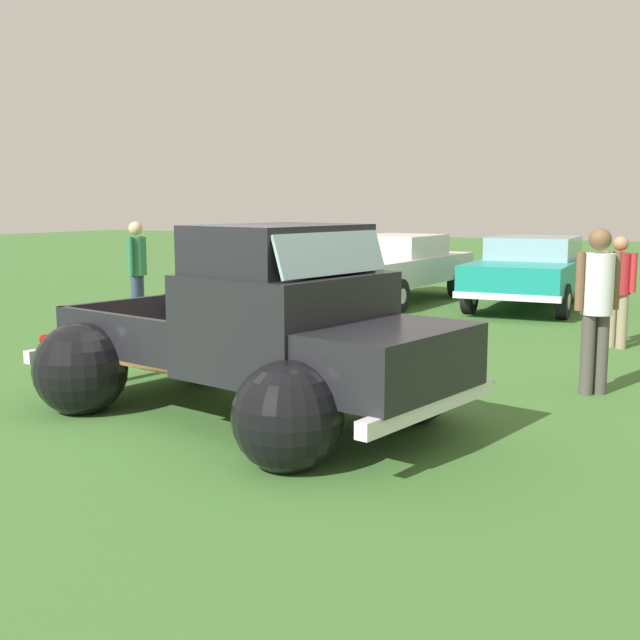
{
  "coord_description": "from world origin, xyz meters",
  "views": [
    {
      "loc": [
        4.56,
        -6.42,
        2.13
      ],
      "look_at": [
        0.0,
        1.67,
        0.75
      ],
      "focal_mm": 44.77,
      "sensor_mm": 36.0,
      "label": 1
    }
  ],
  "objects_px": {
    "spectator_0": "(619,285)",
    "spectator_2": "(597,299)",
    "show_car_1": "(532,269)",
    "vintage_pickup_truck": "(267,345)",
    "spectator_1": "(137,266)",
    "show_car_0": "(396,266)"
  },
  "relations": [
    {
      "from": "show_car_1",
      "to": "spectator_0",
      "type": "distance_m",
      "value": 4.65
    },
    {
      "from": "show_car_0",
      "to": "vintage_pickup_truck",
      "type": "bearing_deg",
      "value": 19.09
    },
    {
      "from": "show_car_0",
      "to": "show_car_1",
      "type": "relative_size",
      "value": 0.99
    },
    {
      "from": "spectator_0",
      "to": "spectator_2",
      "type": "relative_size",
      "value": 0.89
    },
    {
      "from": "show_car_1",
      "to": "spectator_0",
      "type": "relative_size",
      "value": 2.91
    },
    {
      "from": "show_car_0",
      "to": "show_car_1",
      "type": "xyz_separation_m",
      "value": [
        2.75,
        0.6,
        0.0
      ]
    },
    {
      "from": "show_car_0",
      "to": "spectator_0",
      "type": "bearing_deg",
      "value": 58.43
    },
    {
      "from": "vintage_pickup_truck",
      "to": "show_car_0",
      "type": "bearing_deg",
      "value": 116.27
    },
    {
      "from": "show_car_0",
      "to": "spectator_1",
      "type": "bearing_deg",
      "value": -23.85
    },
    {
      "from": "show_car_0",
      "to": "show_car_1",
      "type": "bearing_deg",
      "value": 104.76
    },
    {
      "from": "show_car_1",
      "to": "spectator_1",
      "type": "xyz_separation_m",
      "value": [
        -5.33,
        -5.81,
        0.25
      ]
    },
    {
      "from": "vintage_pickup_truck",
      "to": "spectator_0",
      "type": "relative_size",
      "value": 2.96
    },
    {
      "from": "show_car_0",
      "to": "spectator_0",
      "type": "height_order",
      "value": "spectator_0"
    },
    {
      "from": "spectator_0",
      "to": "spectator_1",
      "type": "distance_m",
      "value": 7.85
    },
    {
      "from": "vintage_pickup_truck",
      "to": "spectator_2",
      "type": "distance_m",
      "value": 3.75
    },
    {
      "from": "vintage_pickup_truck",
      "to": "spectator_1",
      "type": "height_order",
      "value": "vintage_pickup_truck"
    },
    {
      "from": "vintage_pickup_truck",
      "to": "spectator_0",
      "type": "bearing_deg",
      "value": 78.29
    },
    {
      "from": "show_car_0",
      "to": "spectator_2",
      "type": "height_order",
      "value": "spectator_2"
    },
    {
      "from": "spectator_0",
      "to": "spectator_2",
      "type": "distance_m",
      "value": 3.16
    },
    {
      "from": "show_car_0",
      "to": "spectator_1",
      "type": "height_order",
      "value": "spectator_1"
    },
    {
      "from": "vintage_pickup_truck",
      "to": "spectator_0",
      "type": "xyz_separation_m",
      "value": [
        2.29,
        5.87,
        0.18
      ]
    },
    {
      "from": "spectator_0",
      "to": "spectator_1",
      "type": "xyz_separation_m",
      "value": [
        -7.64,
        -1.79,
        0.1
      ]
    }
  ]
}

